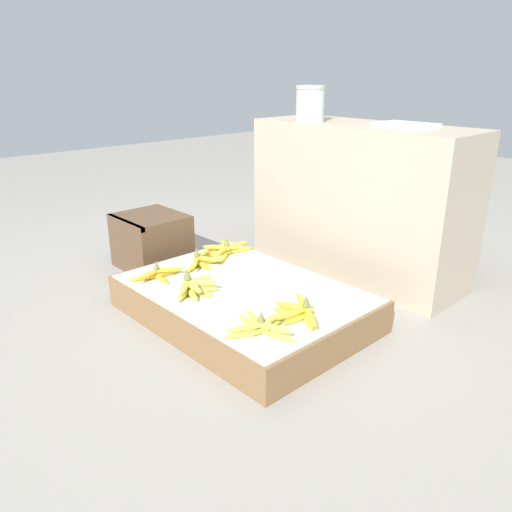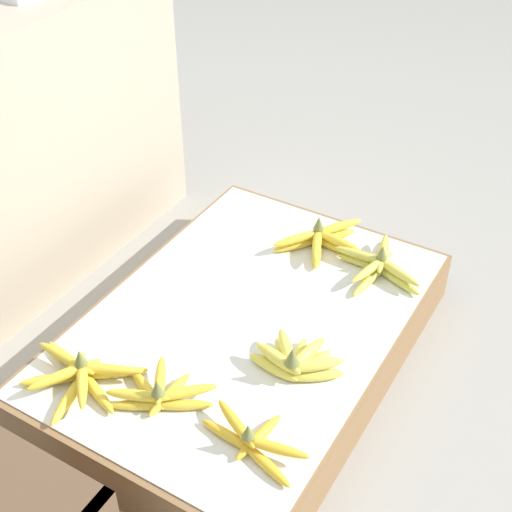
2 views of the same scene
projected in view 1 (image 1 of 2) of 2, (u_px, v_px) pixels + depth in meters
ground_plane at (243, 318)px, 2.11m from camera, size 10.00×10.00×0.00m
display_platform at (243, 303)px, 2.09m from camera, size 1.00×0.70×0.14m
back_vendor_table at (359, 201)px, 2.47m from camera, size 1.10×0.41×0.75m
wooden_crate at (152, 241)px, 2.62m from camera, size 0.34×0.31×0.28m
banana_bunch_front_left at (158, 274)px, 2.14m from camera, size 0.15×0.24×0.08m
banana_bunch_front_midleft at (194, 287)px, 2.00m from camera, size 0.14×0.22×0.10m
banana_bunch_front_right at (261, 326)px, 1.70m from camera, size 0.27×0.26×0.08m
banana_bunch_middle_left at (201, 261)px, 2.28m from camera, size 0.17×0.22×0.09m
banana_bunch_middle_right at (300, 311)px, 1.80m from camera, size 0.24×0.23×0.09m
banana_bunch_back_left at (225, 249)px, 2.43m from camera, size 0.24×0.27×0.09m
glass_jar at (310, 104)px, 2.39m from camera, size 0.14×0.14×0.17m
foam_tray_white at (406, 125)px, 2.20m from camera, size 0.24×0.19×0.02m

